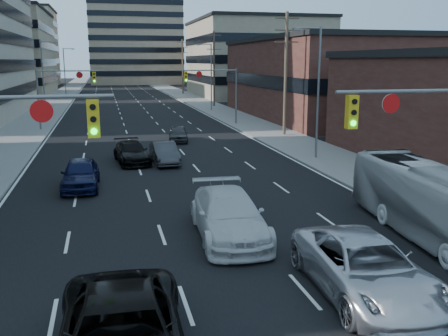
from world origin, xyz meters
TOP-DOWN VIEW (x-y plane):
  - road_surface at (0.00, 130.00)m, footprint 18.00×300.00m
  - sidewalk_left at (-11.50, 130.00)m, footprint 5.00×300.00m
  - sidewalk_right at (11.50, 130.00)m, footprint 5.00×300.00m
  - storefront_right_mid at (24.00, 50.00)m, footprint 20.00×30.00m
  - office_right_far at (25.00, 88.00)m, footprint 22.00×28.00m
  - bg_block_left at (-28.00, 140.00)m, footprint 24.00×24.00m
  - bg_block_right at (32.00, 130.00)m, footprint 22.00×22.00m
  - signal_near_right at (7.45, 8.00)m, footprint 6.59×0.33m
  - signal_far_left at (-7.68, 45.00)m, footprint 6.09×0.33m
  - signal_far_right at (7.68, 45.00)m, footprint 6.09×0.33m
  - utility_pole_block at (12.20, 36.00)m, footprint 2.20×0.28m
  - utility_pole_midblock at (12.20, 66.00)m, footprint 2.20×0.28m
  - utility_pole_distant at (12.20, 96.00)m, footprint 2.20×0.28m
  - streetlight_left_mid at (-10.34, 55.00)m, footprint 2.03×0.22m
  - streetlight_left_far at (-10.34, 90.00)m, footprint 2.03×0.22m
  - streetlight_right_near at (10.34, 25.00)m, footprint 2.03×0.22m
  - streetlight_right_far at (10.34, 60.00)m, footprint 2.03×0.22m
  - white_van at (0.74, 11.14)m, footprint 2.84×6.30m
  - silver_suv at (3.44, 5.41)m, footprint 3.11×6.30m
  - transit_bus at (8.40, 9.06)m, footprint 3.32×10.46m
  - sedan_blue at (-5.20, 20.42)m, footprint 2.02×4.82m
  - sedan_grey_center at (0.01, 26.01)m, footprint 1.70×4.42m
  - sedan_black_far at (-2.13, 26.78)m, footprint 2.53×5.14m
  - sedan_grey_right at (2.25, 35.08)m, footprint 2.10×4.14m

SIDE VIEW (x-z plane):
  - road_surface at x=0.00m, z-range 0.00..0.02m
  - sidewalk_left at x=-11.50m, z-range 0.00..0.15m
  - sidewalk_right at x=11.50m, z-range 0.00..0.15m
  - sedan_grey_right at x=2.25m, z-range 0.00..1.35m
  - sedan_grey_center at x=0.01m, z-range 0.00..1.44m
  - sedan_black_far at x=-2.13m, z-range 0.00..1.44m
  - sedan_blue at x=-5.20m, z-range 0.00..1.63m
  - silver_suv at x=3.44m, z-range 0.00..1.72m
  - white_van at x=0.74m, z-range 0.00..1.79m
  - transit_bus at x=8.40m, z-range 0.00..2.87m
  - signal_far_left at x=-7.68m, z-range 1.30..7.30m
  - signal_far_right at x=7.68m, z-range 1.30..7.30m
  - signal_near_right at x=7.45m, z-range 1.33..7.33m
  - storefront_right_mid at x=24.00m, z-range 0.00..9.00m
  - streetlight_left_mid at x=-10.34m, z-range 0.55..9.55m
  - streetlight_left_far at x=-10.34m, z-range 0.55..9.55m
  - streetlight_right_near at x=10.34m, z-range 0.55..9.55m
  - streetlight_right_far at x=10.34m, z-range 0.55..9.55m
  - utility_pole_block at x=12.20m, z-range 0.28..11.28m
  - utility_pole_midblock at x=12.20m, z-range 0.28..11.28m
  - utility_pole_distant at x=12.20m, z-range 0.28..11.28m
  - bg_block_right at x=32.00m, z-range 0.00..12.00m
  - office_right_far at x=25.00m, z-range 0.00..14.00m
  - bg_block_left at x=-28.00m, z-range 0.00..20.00m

